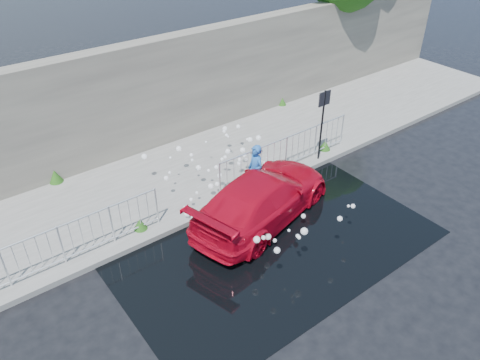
% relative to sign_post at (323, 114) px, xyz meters
% --- Properties ---
extents(ground, '(90.00, 90.00, 0.00)m').
position_rel_sign_post_xyz_m(ground, '(-4.20, -3.10, -1.72)').
color(ground, black).
rests_on(ground, ground).
extents(pavement, '(30.00, 4.00, 0.15)m').
position_rel_sign_post_xyz_m(pavement, '(-4.20, 1.90, -1.65)').
color(pavement, slate).
rests_on(pavement, ground).
extents(curb, '(30.00, 0.25, 0.16)m').
position_rel_sign_post_xyz_m(curb, '(-4.20, -0.10, -1.64)').
color(curb, slate).
rests_on(curb, ground).
extents(retaining_wall, '(30.00, 0.60, 3.50)m').
position_rel_sign_post_xyz_m(retaining_wall, '(-4.20, 4.10, 0.18)').
color(retaining_wall, '#5A534B').
rests_on(retaining_wall, pavement).
extents(puddle, '(8.00, 5.00, 0.01)m').
position_rel_sign_post_xyz_m(puddle, '(-3.70, -2.10, -1.72)').
color(puddle, black).
rests_on(puddle, ground).
extents(sign_post, '(0.45, 0.06, 2.50)m').
position_rel_sign_post_xyz_m(sign_post, '(0.00, 0.00, 0.00)').
color(sign_post, black).
rests_on(sign_post, ground).
extents(railing_left, '(5.05, 0.05, 1.10)m').
position_rel_sign_post_xyz_m(railing_left, '(-8.20, 0.25, -0.99)').
color(railing_left, silver).
rests_on(railing_left, pavement).
extents(railing_right, '(5.05, 0.05, 1.10)m').
position_rel_sign_post_xyz_m(railing_right, '(-1.20, 0.25, -0.99)').
color(railing_right, silver).
rests_on(railing_right, pavement).
extents(weeds, '(12.17, 3.93, 0.40)m').
position_rel_sign_post_xyz_m(weeds, '(-4.70, 1.43, -1.40)').
color(weeds, '#1D4E15').
rests_on(weeds, pavement).
extents(water_spray, '(3.72, 5.55, 1.07)m').
position_rel_sign_post_xyz_m(water_spray, '(-3.26, 0.07, -1.01)').
color(water_spray, white).
rests_on(water_spray, ground).
extents(red_car, '(4.95, 3.02, 1.34)m').
position_rel_sign_post_xyz_m(red_car, '(-3.26, -1.10, -1.05)').
color(red_car, '#B7071C').
rests_on(red_car, ground).
extents(person, '(0.43, 0.61, 1.59)m').
position_rel_sign_post_xyz_m(person, '(-2.70, -0.10, -0.93)').
color(person, '#235DAF').
rests_on(person, ground).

